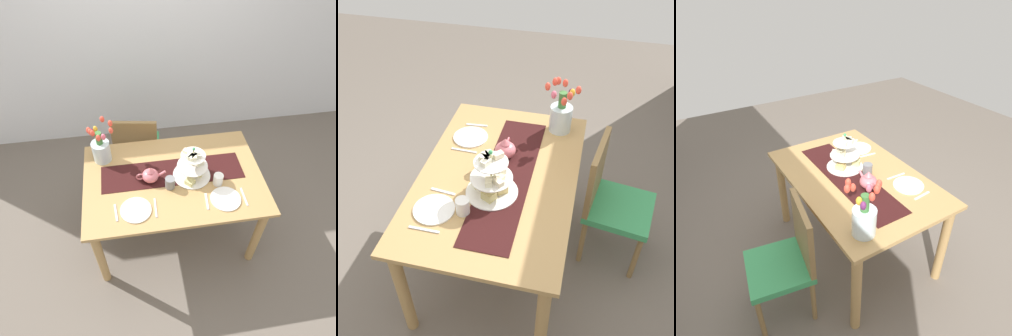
% 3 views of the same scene
% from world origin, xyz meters
% --- Properties ---
extents(ground_plane, '(8.00, 8.00, 0.00)m').
position_xyz_m(ground_plane, '(0.00, 0.00, 0.00)').
color(ground_plane, '#6B6056').
extents(dining_table, '(1.43, 0.93, 0.78)m').
position_xyz_m(dining_table, '(0.00, 0.00, 0.66)').
color(dining_table, tan).
rests_on(dining_table, ground_plane).
extents(chair_left, '(0.48, 0.48, 0.91)m').
position_xyz_m(chair_left, '(-0.25, 0.69, 0.50)').
color(chair_left, olive).
rests_on(chair_left, ground_plane).
extents(table_runner, '(1.14, 0.28, 0.00)m').
position_xyz_m(table_runner, '(0.00, 0.06, 0.78)').
color(table_runner, black).
rests_on(table_runner, dining_table).
extents(tiered_cake_stand, '(0.30, 0.30, 0.30)m').
position_xyz_m(tiered_cake_stand, '(0.15, -0.00, 0.88)').
color(tiered_cake_stand, beige).
rests_on(tiered_cake_stand, table_runner).
extents(teapot, '(0.24, 0.13, 0.14)m').
position_xyz_m(teapot, '(-0.18, 0.00, 0.84)').
color(teapot, '#D66B75').
rests_on(teapot, table_runner).
extents(tulip_vase, '(0.20, 0.23, 0.37)m').
position_xyz_m(tulip_vase, '(-0.55, 0.29, 0.91)').
color(tulip_vase, silver).
rests_on(tulip_vase, dining_table).
extents(dinner_plate_left, '(0.23, 0.23, 0.01)m').
position_xyz_m(dinner_plate_left, '(-0.32, -0.27, 0.78)').
color(dinner_plate_left, white).
rests_on(dinner_plate_left, dining_table).
extents(fork_left, '(0.03, 0.15, 0.01)m').
position_xyz_m(fork_left, '(-0.47, -0.27, 0.78)').
color(fork_left, silver).
rests_on(fork_left, dining_table).
extents(knife_left, '(0.02, 0.17, 0.01)m').
position_xyz_m(knife_left, '(-0.18, -0.27, 0.78)').
color(knife_left, silver).
rests_on(knife_left, dining_table).
extents(dinner_plate_right, '(0.23, 0.23, 0.01)m').
position_xyz_m(dinner_plate_right, '(0.35, -0.27, 0.78)').
color(dinner_plate_right, white).
rests_on(dinner_plate_right, dining_table).
extents(fork_right, '(0.03, 0.15, 0.01)m').
position_xyz_m(fork_right, '(0.21, -0.27, 0.78)').
color(fork_right, silver).
rests_on(fork_right, dining_table).
extents(knife_right, '(0.01, 0.17, 0.01)m').
position_xyz_m(knife_right, '(0.50, -0.27, 0.78)').
color(knife_right, silver).
rests_on(knife_right, dining_table).
extents(mug_grey, '(0.08, 0.08, 0.09)m').
position_xyz_m(mug_grey, '(-0.04, -0.09, 0.83)').
color(mug_grey, slate).
rests_on(mug_grey, table_runner).
extents(mug_white_text, '(0.08, 0.08, 0.09)m').
position_xyz_m(mug_white_text, '(0.33, -0.11, 0.83)').
color(mug_white_text, white).
rests_on(mug_white_text, dining_table).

